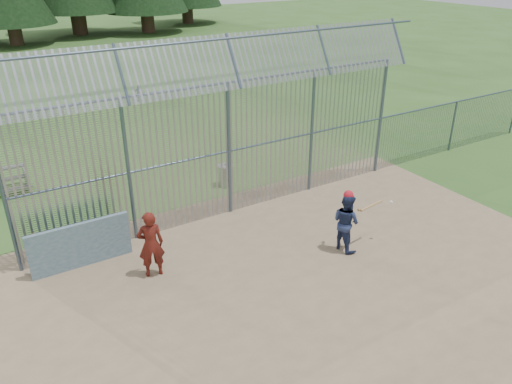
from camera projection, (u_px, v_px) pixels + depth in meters
ground at (297, 267)px, 12.68m from camera, size 120.00×120.00×0.00m
dirt_infield at (309, 277)px, 12.29m from camera, size 14.00×10.00×0.02m
dugout_wall at (81, 245)px, 12.47m from camera, size 2.50×0.12×1.20m
batter at (346, 222)px, 13.10m from camera, size 0.68×0.84×1.61m
onlooker at (151, 244)px, 12.01m from camera, size 0.71×0.54×1.74m
bg_kid_seated at (139, 93)px, 26.32m from camera, size 0.55×0.37×0.87m
batting_gear at (354, 198)px, 12.85m from camera, size 1.48×0.44×0.61m
trash_can at (226, 175)px, 16.91m from camera, size 0.56×0.56×0.82m
backstop_fence at (282, 129)px, 15.12m from camera, size 20.09×0.81×5.30m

